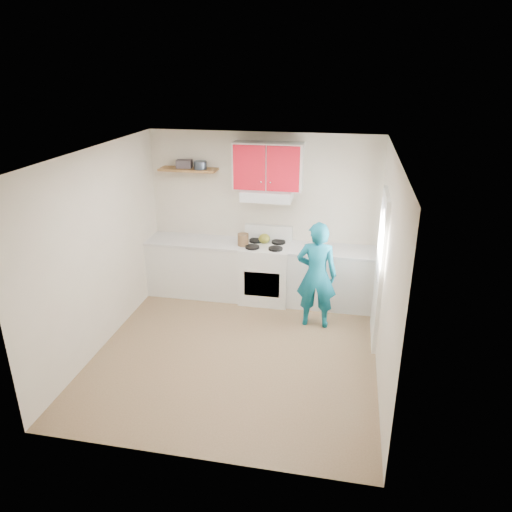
% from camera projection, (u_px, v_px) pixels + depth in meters
% --- Properties ---
extents(floor, '(3.80, 3.80, 0.00)m').
position_uv_depth(floor, '(237.00, 351.00, 6.35)').
color(floor, brown).
rests_on(floor, ground).
extents(ceiling, '(3.60, 3.80, 0.04)m').
position_uv_depth(ceiling, '(234.00, 153.00, 5.39)').
color(ceiling, white).
rests_on(ceiling, floor).
extents(back_wall, '(3.60, 0.04, 2.60)m').
position_uv_depth(back_wall, '(263.00, 216.00, 7.60)').
color(back_wall, beige).
rests_on(back_wall, floor).
extents(front_wall, '(3.60, 0.04, 2.60)m').
position_uv_depth(front_wall, '(184.00, 342.00, 4.14)').
color(front_wall, beige).
rests_on(front_wall, floor).
extents(left_wall, '(0.04, 3.80, 2.60)m').
position_uv_depth(left_wall, '(100.00, 250.00, 6.19)').
color(left_wall, beige).
rests_on(left_wall, floor).
extents(right_wall, '(0.04, 3.80, 2.60)m').
position_uv_depth(right_wall, '(387.00, 271.00, 5.55)').
color(right_wall, beige).
rests_on(right_wall, floor).
extents(door, '(0.05, 0.85, 2.05)m').
position_uv_depth(door, '(380.00, 270.00, 6.29)').
color(door, white).
rests_on(door, floor).
extents(door_glass, '(0.01, 0.55, 0.95)m').
position_uv_depth(door_glass, '(381.00, 239.00, 6.14)').
color(door_glass, white).
rests_on(door_glass, door).
extents(counter_left, '(1.52, 0.60, 0.90)m').
position_uv_depth(counter_left, '(197.00, 267.00, 7.83)').
color(counter_left, silver).
rests_on(counter_left, floor).
extents(counter_right, '(1.32, 0.60, 0.90)m').
position_uv_depth(counter_right, '(332.00, 278.00, 7.44)').
color(counter_right, silver).
rests_on(counter_right, floor).
extents(stove, '(0.76, 0.65, 0.92)m').
position_uv_depth(stove, '(265.00, 273.00, 7.60)').
color(stove, white).
rests_on(stove, floor).
extents(range_hood, '(0.76, 0.44, 0.15)m').
position_uv_depth(range_hood, '(267.00, 195.00, 7.24)').
color(range_hood, silver).
rests_on(range_hood, back_wall).
extents(upper_cabinets, '(1.02, 0.33, 0.70)m').
position_uv_depth(upper_cabinets, '(268.00, 166.00, 7.13)').
color(upper_cabinets, '#B6101F').
rests_on(upper_cabinets, back_wall).
extents(shelf, '(0.90, 0.30, 0.04)m').
position_uv_depth(shelf, '(188.00, 169.00, 7.40)').
color(shelf, brown).
rests_on(shelf, back_wall).
extents(books, '(0.25, 0.19, 0.12)m').
position_uv_depth(books, '(184.00, 164.00, 7.41)').
color(books, '#473F45').
rests_on(books, shelf).
extents(tin, '(0.25, 0.25, 0.12)m').
position_uv_depth(tin, '(200.00, 165.00, 7.31)').
color(tin, '#333D4C').
rests_on(tin, shelf).
extents(kettle, '(0.21, 0.21, 0.15)m').
position_uv_depth(kettle, '(264.00, 239.00, 7.50)').
color(kettle, olive).
rests_on(kettle, stove).
extents(crock, '(0.21, 0.21, 0.21)m').
position_uv_depth(crock, '(243.00, 240.00, 7.40)').
color(crock, brown).
rests_on(crock, counter_left).
extents(cutting_board, '(0.32, 0.24, 0.02)m').
position_uv_depth(cutting_board, '(311.00, 248.00, 7.35)').
color(cutting_board, olive).
rests_on(cutting_board, counter_right).
extents(silicone_mat, '(0.33, 0.30, 0.01)m').
position_uv_depth(silicone_mat, '(357.00, 254.00, 7.15)').
color(silicone_mat, red).
rests_on(silicone_mat, counter_right).
extents(person, '(0.57, 0.38, 1.56)m').
position_uv_depth(person, '(316.00, 275.00, 6.72)').
color(person, '#0E6681').
rests_on(person, floor).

